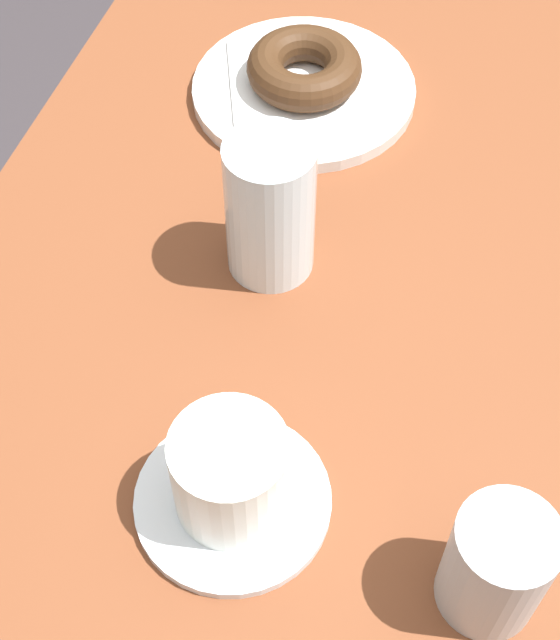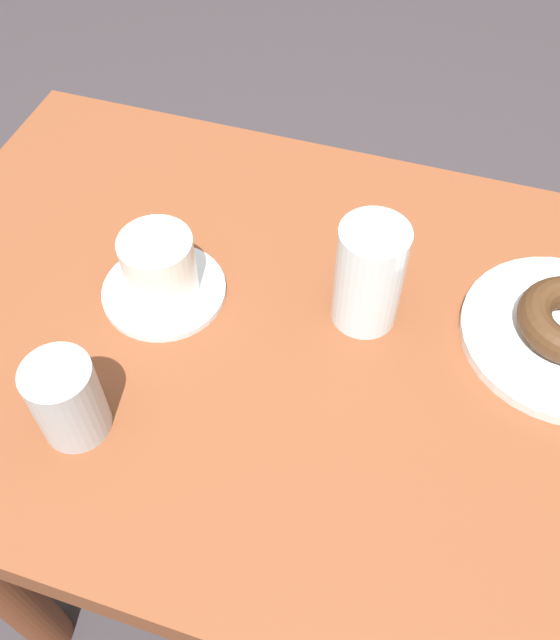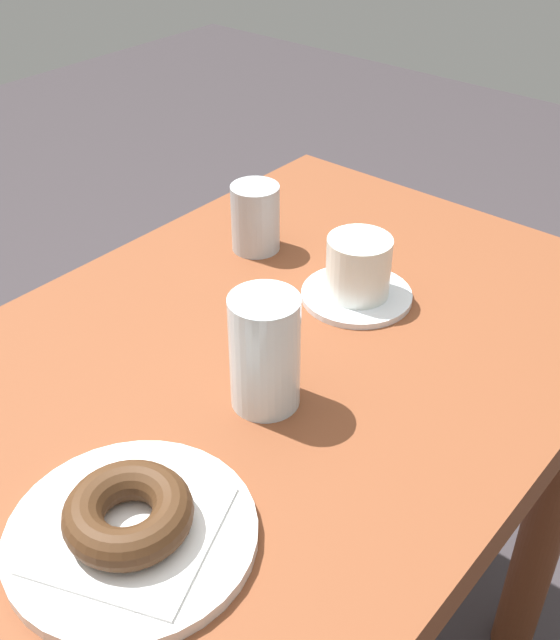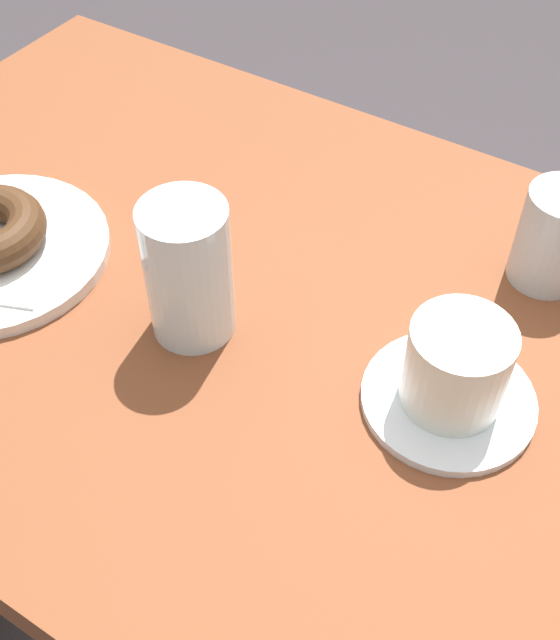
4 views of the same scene
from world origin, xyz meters
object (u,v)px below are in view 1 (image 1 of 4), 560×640
object	(u,v)px
plate_chocolate_ring	(304,90)
sugar_jar	(496,566)
coffee_cup	(231,479)
donut_chocolate_ring	(304,68)
water_glass	(270,209)

from	to	relation	value
plate_chocolate_ring	sugar_jar	bearing A→B (deg)	29.34
coffee_cup	sugar_jar	bearing A→B (deg)	85.61
sugar_jar	donut_chocolate_ring	bearing A→B (deg)	-150.66
donut_chocolate_ring	water_glass	size ratio (longest dim) A/B	0.86
coffee_cup	sugar_jar	size ratio (longest dim) A/B	1.49
sugar_jar	coffee_cup	bearing A→B (deg)	-94.39
plate_chocolate_ring	donut_chocolate_ring	world-z (taller)	donut_chocolate_ring
plate_chocolate_ring	sugar_jar	distance (m)	0.49
donut_chocolate_ring	sugar_jar	world-z (taller)	sugar_jar
sugar_jar	plate_chocolate_ring	bearing A→B (deg)	-150.66
plate_chocolate_ring	sugar_jar	world-z (taller)	sugar_jar
plate_chocolate_ring	water_glass	bearing A→B (deg)	8.27
water_glass	coffee_cup	size ratio (longest dim) A/B	0.92
plate_chocolate_ring	donut_chocolate_ring	distance (m)	0.03
coffee_cup	sugar_jar	xyz separation A→B (m)	(0.01, 0.17, 0.01)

